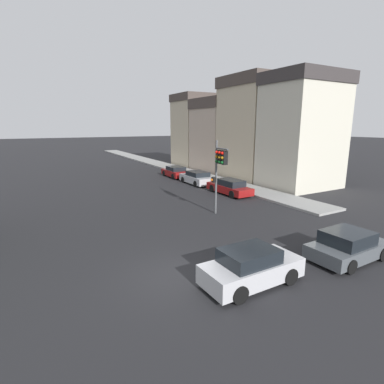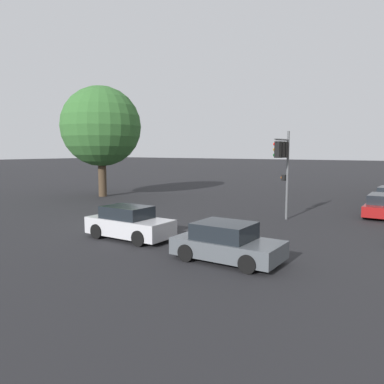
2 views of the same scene
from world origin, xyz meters
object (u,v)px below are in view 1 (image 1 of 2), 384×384
(crossing_car_1, at_px, (251,267))
(parked_car_0, at_px, (230,187))
(crossing_car_0, at_px, (348,246))
(parked_car_2, at_px, (175,172))
(traffic_signal, at_px, (220,163))
(parked_car_1, at_px, (197,178))

(crossing_car_1, xyz_separation_m, parked_car_0, (8.64, 13.06, -0.06))
(crossing_car_0, height_order, parked_car_2, crossing_car_0)
(traffic_signal, relative_size, parked_car_0, 1.06)
(crossing_car_0, bearing_deg, parked_car_0, 75.27)
(parked_car_1, bearing_deg, parked_car_0, -177.96)
(traffic_signal, height_order, parked_car_1, traffic_signal)
(parked_car_0, bearing_deg, parked_car_1, -0.26)
(parked_car_1, height_order, parked_car_2, parked_car_1)
(parked_car_2, bearing_deg, parked_car_0, -177.52)
(crossing_car_0, height_order, parked_car_0, crossing_car_0)
(traffic_signal, relative_size, parked_car_1, 1.14)
(traffic_signal, height_order, crossing_car_0, traffic_signal)
(parked_car_1, bearing_deg, parked_car_2, 1.71)
(traffic_signal, bearing_deg, parked_car_0, -125.59)
(parked_car_0, height_order, parked_car_2, parked_car_0)
(parked_car_1, relative_size, parked_car_2, 1.03)
(parked_car_0, relative_size, parked_car_2, 1.11)
(crossing_car_0, xyz_separation_m, parked_car_2, (3.13, 24.05, -0.03))
(traffic_signal, bearing_deg, parked_car_2, -98.65)
(traffic_signal, distance_m, parked_car_1, 11.78)
(parked_car_2, bearing_deg, parked_car_1, -177.69)
(traffic_signal, xyz_separation_m, parked_car_2, (4.38, 15.46, -2.99))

